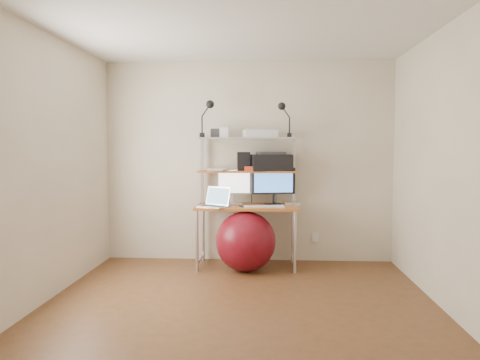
% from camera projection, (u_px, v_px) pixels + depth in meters
% --- Properties ---
extents(room, '(3.60, 3.60, 3.60)m').
position_uv_depth(room, '(239.00, 168.00, 4.09)').
color(room, brown).
rests_on(room, ground).
extents(computer_desk, '(1.20, 0.60, 1.57)m').
position_uv_depth(computer_desk, '(247.00, 187.00, 5.61)').
color(computer_desk, '#C57026').
rests_on(computer_desk, ground).
extents(desktop, '(1.20, 0.60, 0.00)m').
position_uv_depth(desktop, '(247.00, 206.00, 5.56)').
color(desktop, '#C57026').
rests_on(desktop, computer_desk).
extents(mid_shelf, '(1.18, 0.34, 0.00)m').
position_uv_depth(mid_shelf, '(247.00, 171.00, 5.66)').
color(mid_shelf, '#C57026').
rests_on(mid_shelf, computer_desk).
extents(top_shelf, '(1.18, 0.34, 0.00)m').
position_uv_depth(top_shelf, '(247.00, 137.00, 5.63)').
color(top_shelf, silver).
rests_on(top_shelf, computer_desk).
extents(floor, '(3.60, 3.60, 0.00)m').
position_uv_depth(floor, '(239.00, 308.00, 4.18)').
color(floor, brown).
rests_on(floor, ground).
extents(wall_outlet, '(0.08, 0.01, 0.12)m').
position_uv_depth(wall_outlet, '(315.00, 237.00, 5.88)').
color(wall_outlet, silver).
rests_on(wall_outlet, room).
extents(monitor_silver, '(0.42, 0.18, 0.47)m').
position_uv_depth(monitor_silver, '(234.00, 184.00, 5.67)').
color(monitor_silver, silver).
rests_on(monitor_silver, desktop).
extents(monitor_black, '(0.52, 0.18, 0.52)m').
position_uv_depth(monitor_black, '(274.00, 183.00, 5.62)').
color(monitor_black, black).
rests_on(monitor_black, desktop).
extents(laptop, '(0.42, 0.40, 0.29)m').
position_uv_depth(laptop, '(216.00, 203.00, 5.44)').
color(laptop, silver).
rests_on(laptop, desktop).
extents(keyboard, '(0.49, 0.22, 0.01)m').
position_uv_depth(keyboard, '(264.00, 206.00, 5.43)').
color(keyboard, silver).
rests_on(keyboard, desktop).
extents(mouse, '(0.08, 0.05, 0.02)m').
position_uv_depth(mouse, '(281.00, 206.00, 5.38)').
color(mouse, silver).
rests_on(mouse, desktop).
extents(mac_mini, '(0.19, 0.19, 0.03)m').
position_uv_depth(mac_mini, '(292.00, 203.00, 5.63)').
color(mac_mini, silver).
rests_on(mac_mini, desktop).
extents(phone, '(0.10, 0.14, 0.01)m').
position_uv_depth(phone, '(243.00, 206.00, 5.46)').
color(phone, black).
rests_on(phone, desktop).
extents(printer, '(0.53, 0.40, 0.23)m').
position_uv_depth(printer, '(271.00, 162.00, 5.64)').
color(printer, black).
rests_on(printer, mid_shelf).
extents(nas_cube, '(0.17, 0.17, 0.22)m').
position_uv_depth(nas_cube, '(244.00, 161.00, 5.66)').
color(nas_cube, black).
rests_on(nas_cube, mid_shelf).
extents(red_box, '(0.20, 0.14, 0.05)m').
position_uv_depth(red_box, '(253.00, 169.00, 5.58)').
color(red_box, red).
rests_on(red_box, mid_shelf).
extents(scanner, '(0.44, 0.33, 0.10)m').
position_uv_depth(scanner, '(260.00, 133.00, 5.65)').
color(scanner, silver).
rests_on(scanner, top_shelf).
extents(box_white, '(0.11, 0.09, 0.12)m').
position_uv_depth(box_white, '(224.00, 132.00, 5.64)').
color(box_white, silver).
rests_on(box_white, top_shelf).
extents(box_grey, '(0.13, 0.13, 0.11)m').
position_uv_depth(box_grey, '(215.00, 133.00, 5.70)').
color(box_grey, '#303033').
rests_on(box_grey, top_shelf).
extents(clip_lamp_left, '(0.18, 0.10, 0.44)m').
position_uv_depth(clip_lamp_left, '(208.00, 110.00, 5.56)').
color(clip_lamp_left, black).
rests_on(clip_lamp_left, top_shelf).
extents(clip_lamp_right, '(0.16, 0.09, 0.41)m').
position_uv_depth(clip_lamp_right, '(283.00, 112.00, 5.50)').
color(clip_lamp_right, black).
rests_on(clip_lamp_right, top_shelf).
extents(exercise_ball, '(0.69, 0.69, 0.69)m').
position_uv_depth(exercise_ball, '(246.00, 241.00, 5.40)').
color(exercise_ball, maroon).
rests_on(exercise_ball, floor).
extents(paper_stack, '(0.40, 0.42, 0.02)m').
position_uv_depth(paper_stack, '(217.00, 169.00, 5.68)').
color(paper_stack, white).
rests_on(paper_stack, mid_shelf).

